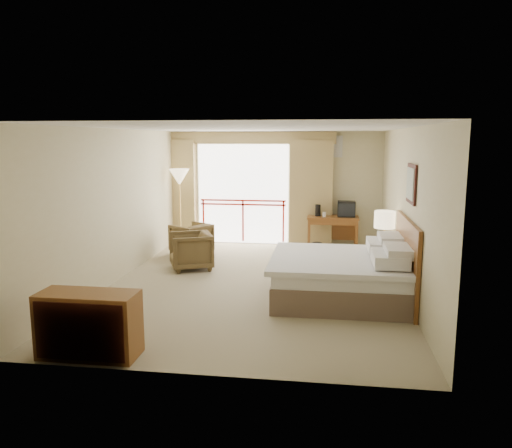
# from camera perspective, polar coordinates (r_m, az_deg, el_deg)

# --- Properties ---
(floor) EXTENTS (7.00, 7.00, 0.00)m
(floor) POSITION_cam_1_polar(r_m,az_deg,el_deg) (8.85, -0.06, -6.84)
(floor) COLOR gray
(floor) RESTS_ON ground
(ceiling) EXTENTS (7.00, 7.00, 0.00)m
(ceiling) POSITION_cam_1_polar(r_m,az_deg,el_deg) (8.49, -0.06, 10.91)
(ceiling) COLOR white
(ceiling) RESTS_ON wall_back
(wall_back) EXTENTS (5.00, 0.00, 5.00)m
(wall_back) POSITION_cam_1_polar(r_m,az_deg,el_deg) (12.02, 2.29, 4.09)
(wall_back) COLOR beige
(wall_back) RESTS_ON ground
(wall_front) EXTENTS (5.00, 0.00, 5.00)m
(wall_front) POSITION_cam_1_polar(r_m,az_deg,el_deg) (5.18, -5.51, -3.37)
(wall_front) COLOR beige
(wall_front) RESTS_ON ground
(wall_left) EXTENTS (0.00, 7.00, 7.00)m
(wall_left) POSITION_cam_1_polar(r_m,az_deg,el_deg) (9.25, -15.58, 2.07)
(wall_left) COLOR beige
(wall_left) RESTS_ON ground
(wall_right) EXTENTS (0.00, 7.00, 7.00)m
(wall_right) POSITION_cam_1_polar(r_m,az_deg,el_deg) (8.59, 16.71, 1.45)
(wall_right) COLOR beige
(wall_right) RESTS_ON ground
(balcony_door) EXTENTS (2.40, 0.00, 2.40)m
(balcony_door) POSITION_cam_1_polar(r_m,az_deg,el_deg) (12.12, -1.49, 3.42)
(balcony_door) COLOR white
(balcony_door) RESTS_ON wall_back
(balcony_railing) EXTENTS (2.09, 0.03, 1.02)m
(balcony_railing) POSITION_cam_1_polar(r_m,az_deg,el_deg) (12.15, -1.50, 1.59)
(balcony_railing) COLOR #AC1C0E
(balcony_railing) RESTS_ON wall_back
(curtain_left) EXTENTS (1.00, 0.26, 2.50)m
(curtain_left) POSITION_cam_1_polar(r_m,az_deg,el_deg) (12.37, -9.17, 3.66)
(curtain_left) COLOR olive
(curtain_left) RESTS_ON wall_back
(curtain_right) EXTENTS (1.00, 0.26, 2.50)m
(curtain_right) POSITION_cam_1_polar(r_m,az_deg,el_deg) (11.83, 6.32, 3.46)
(curtain_right) COLOR olive
(curtain_right) RESTS_ON wall_back
(valance) EXTENTS (4.40, 0.22, 0.28)m
(valance) POSITION_cam_1_polar(r_m,az_deg,el_deg) (11.95, -1.60, 9.82)
(valance) COLOR olive
(valance) RESTS_ON wall_back
(hvac_vent) EXTENTS (0.50, 0.04, 0.50)m
(hvac_vent) POSITION_cam_1_polar(r_m,az_deg,el_deg) (11.88, 8.64, 8.75)
(hvac_vent) COLOR silver
(hvac_vent) RESTS_ON wall_back
(bed) EXTENTS (2.13, 2.06, 0.97)m
(bed) POSITION_cam_1_polar(r_m,az_deg,el_deg) (8.10, 9.93, -5.80)
(bed) COLOR brown
(bed) RESTS_ON floor
(headboard) EXTENTS (0.06, 2.10, 1.30)m
(headboard) POSITION_cam_1_polar(r_m,az_deg,el_deg) (8.12, 16.81, -4.03)
(headboard) COLOR brown
(headboard) RESTS_ON wall_right
(framed_art) EXTENTS (0.04, 0.72, 0.60)m
(framed_art) POSITION_cam_1_polar(r_m,az_deg,el_deg) (7.94, 17.31, 4.42)
(framed_art) COLOR black
(framed_art) RESTS_ON wall_right
(nightstand) EXTENTS (0.42, 0.49, 0.56)m
(nightstand) POSITION_cam_1_polar(r_m,az_deg,el_deg) (9.39, 14.33, -4.42)
(nightstand) COLOR brown
(nightstand) RESTS_ON floor
(table_lamp) EXTENTS (0.37, 0.37, 0.66)m
(table_lamp) POSITION_cam_1_polar(r_m,az_deg,el_deg) (9.29, 14.50, 0.41)
(table_lamp) COLOR tan
(table_lamp) RESTS_ON nightstand
(phone) EXTENTS (0.19, 0.16, 0.08)m
(phone) POSITION_cam_1_polar(r_m,az_deg,el_deg) (9.17, 14.20, -2.72)
(phone) COLOR black
(phone) RESTS_ON nightstand
(desk) EXTENTS (1.17, 0.56, 0.76)m
(desk) POSITION_cam_1_polar(r_m,az_deg,el_deg) (11.69, 8.76, 0.09)
(desk) COLOR brown
(desk) RESTS_ON floor
(tv) EXTENTS (0.40, 0.32, 0.36)m
(tv) POSITION_cam_1_polar(r_m,az_deg,el_deg) (11.60, 10.29, 1.69)
(tv) COLOR black
(tv) RESTS_ON desk
(coffee_maker) EXTENTS (0.13, 0.13, 0.27)m
(coffee_maker) POSITION_cam_1_polar(r_m,az_deg,el_deg) (11.60, 7.08, 1.55)
(coffee_maker) COLOR black
(coffee_maker) RESTS_ON desk
(cup) EXTENTS (0.09, 0.09, 0.11)m
(cup) POSITION_cam_1_polar(r_m,az_deg,el_deg) (11.56, 7.81, 1.10)
(cup) COLOR white
(cup) RESTS_ON desk
(wastebasket) EXTENTS (0.26, 0.26, 0.27)m
(wastebasket) POSITION_cam_1_polar(r_m,az_deg,el_deg) (11.09, 6.98, -2.81)
(wastebasket) COLOR black
(wastebasket) RESTS_ON floor
(armchair_far) EXTENTS (1.03, 1.03, 0.68)m
(armchair_far) POSITION_cam_1_polar(r_m,az_deg,el_deg) (11.22, -7.38, -3.38)
(armchair_far) COLOR #49381E
(armchair_far) RESTS_ON floor
(armchair_near) EXTENTS (1.03, 1.02, 0.72)m
(armchair_near) POSITION_cam_1_polar(r_m,az_deg,el_deg) (9.93, -7.41, -5.09)
(armchair_near) COLOR #49381E
(armchair_near) RESTS_ON floor
(side_table) EXTENTS (0.50, 0.50, 0.54)m
(side_table) POSITION_cam_1_polar(r_m,az_deg,el_deg) (10.57, -8.14, -2.14)
(side_table) COLOR black
(side_table) RESTS_ON floor
(book) EXTENTS (0.22, 0.24, 0.02)m
(book) POSITION_cam_1_polar(r_m,az_deg,el_deg) (10.54, -8.16, -1.20)
(book) COLOR white
(book) RESTS_ON side_table
(floor_lamp) EXTENTS (0.47, 0.47, 1.84)m
(floor_lamp) POSITION_cam_1_polar(r_m,az_deg,el_deg) (11.73, -8.76, 4.99)
(floor_lamp) COLOR tan
(floor_lamp) RESTS_ON floor
(dresser) EXTENTS (1.15, 0.49, 0.77)m
(dresser) POSITION_cam_1_polar(r_m,az_deg,el_deg) (6.23, -18.58, -10.84)
(dresser) COLOR brown
(dresser) RESTS_ON floor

